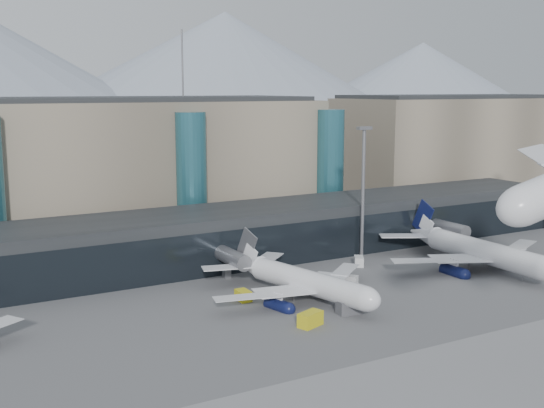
{
  "coord_description": "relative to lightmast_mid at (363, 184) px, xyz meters",
  "views": [
    {
      "loc": [
        -49.84,
        -57.36,
        32.83
      ],
      "look_at": [
        0.63,
        32.0,
        15.37
      ],
      "focal_mm": 45.0,
      "sensor_mm": 36.0,
      "label": 1
    }
  ],
  "objects": [
    {
      "name": "veh_g",
      "position": [
        -13.61,
        -14.76,
        -13.62
      ],
      "size": [
        2.89,
        3.14,
        1.59
      ],
      "primitive_type": "cube",
      "rotation": [
        0.0,
        0.0,
        -0.94
      ],
      "color": "silver",
      "rests_on": "ground"
    },
    {
      "name": "mountain_ridge",
      "position": [
        -14.03,
        332.0,
        31.33
      ],
      "size": [
        910.0,
        400.0,
        110.0
      ],
      "color": "gray",
      "rests_on": "ground"
    },
    {
      "name": "teal_towers",
      "position": [
        -44.99,
        26.01,
        -0.41
      ],
      "size": [
        116.4,
        19.4,
        46.0
      ],
      "color": "#27616F",
      "rests_on": "ground"
    },
    {
      "name": "veh_d",
      "position": [
        -4.72,
        -5.49,
        -13.54
      ],
      "size": [
        3.04,
        3.46,
        1.75
      ],
      "primitive_type": "cube",
      "rotation": [
        0.0,
        0.0,
        1.0
      ],
      "color": "silver",
      "rests_on": "ground"
    },
    {
      "name": "concourse",
      "position": [
        -30.02,
        9.73,
        -9.45
      ],
      "size": [
        170.0,
        27.0,
        10.0
      ],
      "color": "black",
      "rests_on": "ground"
    },
    {
      "name": "ground",
      "position": [
        -30.0,
        -48.0,
        -14.42
      ],
      "size": [
        900.0,
        900.0,
        0.0
      ],
      "primitive_type": "plane",
      "color": "#515154",
      "rests_on": "ground"
    },
    {
      "name": "terminal_main",
      "position": [
        -55.0,
        42.0,
        1.03
      ],
      "size": [
        130.0,
        30.0,
        31.0
      ],
      "color": "gray",
      "rests_on": "ground"
    },
    {
      "name": "jet_parked_right",
      "position": [
        13.31,
        -15.48,
        -9.86
      ],
      "size": [
        37.47,
        36.18,
        12.06
      ],
      "rotation": [
        0.0,
        0.0,
        1.56
      ],
      "color": "silver",
      "rests_on": "ground"
    },
    {
      "name": "veh_b",
      "position": [
        -33.3,
        -13.79,
        -13.59
      ],
      "size": [
        1.8,
        2.9,
        1.66
      ],
      "primitive_type": "cube",
      "rotation": [
        0.0,
        0.0,
        1.56
      ],
      "color": "gold",
      "rests_on": "ground"
    },
    {
      "name": "lightmast_mid",
      "position": [
        0.0,
        0.0,
        0.0
      ],
      "size": [
        3.0,
        1.2,
        25.6
      ],
      "color": "slate",
      "rests_on": "ground"
    },
    {
      "name": "veh_h",
      "position": [
        -30.41,
        -28.75,
        -13.4
      ],
      "size": [
        4.13,
        3.09,
        2.04
      ],
      "primitive_type": "cube",
      "rotation": [
        0.0,
        0.0,
        0.35
      ],
      "color": "gold",
      "rests_on": "ground"
    },
    {
      "name": "veh_c",
      "position": [
        -22.53,
        -27.08,
        -13.4
      ],
      "size": [
        3.81,
        2.24,
        2.03
      ],
      "primitive_type": "cube",
      "rotation": [
        0.0,
        0.0,
        -0.09
      ],
      "color": "#49494E",
      "rests_on": "ground"
    },
    {
      "name": "terminal_east",
      "position": [
        65.0,
        42.0,
        1.03
      ],
      "size": [
        70.0,
        30.0,
        31.0
      ],
      "color": "gray",
      "rests_on": "ground"
    },
    {
      "name": "jet_parked_mid",
      "position": [
        -25.24,
        -15.69,
        -10.39
      ],
      "size": [
        32.21,
        33.11,
        10.64
      ],
      "rotation": [
        0.0,
        0.0,
        1.8
      ],
      "color": "silver",
      "rests_on": "ground"
    }
  ]
}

